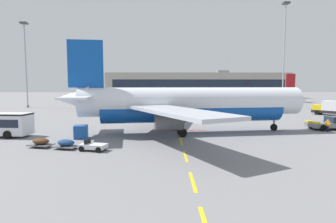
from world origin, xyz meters
TOP-DOWN VIEW (x-y plane):
  - ground at (40.00, 40.00)m, footprint 400.00×400.00m
  - apron_paint_markings at (18.00, 37.72)m, footprint 8.00×97.62m
  - airliner_foreground at (19.36, 20.19)m, footprint 34.81×34.33m
  - pushback_tug at (40.59, 22.99)m, footprint 6.27×3.70m
  - airliner_mid_left at (53.43, 88.28)m, footprint 31.02×30.35m
  - catering_truck at (52.14, 41.95)m, footprint 6.41×6.85m
  - baggage_train at (6.03, 10.73)m, footprint 8.68×3.67m
  - ground_crew_worker at (38.82, 20.69)m, footprint 0.51×0.59m
  - uld_cargo_container at (5.82, 16.44)m, footprint 1.87×1.84m
  - apron_light_mast_near at (-23.96, 64.13)m, footprint 1.80×1.80m
  - apron_light_mast_far at (49.79, 61.71)m, footprint 1.80×1.80m
  - terminal_satellite at (32.97, 130.61)m, footprint 92.25×22.74m

SIDE VIEW (x-z plane):
  - ground at x=40.00m, z-range 0.00..0.00m
  - apron_paint_markings at x=18.00m, z-range 0.00..0.01m
  - baggage_train at x=6.03m, z-range -0.05..1.09m
  - uld_cargo_container at x=5.82m, z-range 0.00..1.60m
  - pushback_tug at x=40.59m, z-range -0.14..1.94m
  - ground_crew_worker at x=38.82m, z-range 0.13..1.87m
  - catering_truck at x=52.14m, z-range 0.08..3.22m
  - airliner_mid_left at x=53.43m, z-range -1.93..9.01m
  - airliner_foreground at x=19.36m, z-range -2.15..10.05m
  - terminal_satellite at x=32.97m, z-range -0.79..13.48m
  - apron_light_mast_near at x=-23.96m, z-range 3.01..27.36m
  - apron_light_mast_far at x=49.79m, z-range 3.22..32.64m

